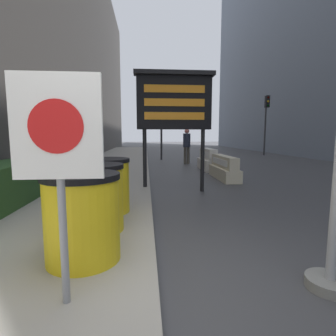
{
  "coord_description": "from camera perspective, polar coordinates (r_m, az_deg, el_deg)",
  "views": [
    {
      "loc": [
        -0.1,
        -2.2,
        1.46
      ],
      "look_at": [
        0.71,
        7.4,
        0.27
      ],
      "focal_mm": 28.0,
      "sensor_mm": 36.0,
      "label": 1
    }
  ],
  "objects": [
    {
      "name": "ground_plane",
      "position": [
        2.65,
        -2.09,
        -26.51
      ],
      "size": [
        120.0,
        120.0,
        0.0
      ],
      "primitive_type": "plane",
      "color": "#3F3F42"
    },
    {
      "name": "barrel_drum_foreground",
      "position": [
        2.94,
        -18.1,
        -10.11
      ],
      "size": [
        0.8,
        0.8,
        0.93
      ],
      "color": "yellow",
      "rests_on": "sidewalk_left"
    },
    {
      "name": "barrel_drum_middle",
      "position": [
        3.78,
        -15.57,
        -6.18
      ],
      "size": [
        0.8,
        0.8,
        0.93
      ],
      "color": "yellow",
      "rests_on": "sidewalk_left"
    },
    {
      "name": "barrel_drum_back",
      "position": [
        4.63,
        -13.21,
        -3.68
      ],
      "size": [
        0.8,
        0.8,
        0.93
      ],
      "color": "yellow",
      "rests_on": "sidewalk_left"
    },
    {
      "name": "warning_sign",
      "position": [
        2.09,
        -22.82,
        4.66
      ],
      "size": [
        0.65,
        0.08,
        1.77
      ],
      "color": "gray",
      "rests_on": "sidewalk_left"
    },
    {
      "name": "message_board",
      "position": [
        6.78,
        1.34,
        13.96
      ],
      "size": [
        2.0,
        0.36,
        3.03
      ],
      "color": "black",
      "rests_on": "ground_plane"
    },
    {
      "name": "jersey_barrier_cream",
      "position": [
        9.08,
        12.12,
        -0.15
      ],
      "size": [
        0.52,
        2.1,
        0.78
      ],
      "color": "beige",
      "rests_on": "ground_plane"
    },
    {
      "name": "jersey_barrier_white",
      "position": [
        11.32,
        8.69,
        1.63
      ],
      "size": [
        0.56,
        1.87,
        0.91
      ],
      "color": "silver",
      "rests_on": "ground_plane"
    },
    {
      "name": "traffic_cone_near",
      "position": [
        13.27,
        7.68,
        1.87
      ],
      "size": [
        0.31,
        0.31,
        0.56
      ],
      "color": "black",
      "rests_on": "ground_plane"
    },
    {
      "name": "traffic_light_near_curb",
      "position": [
        15.96,
        -1.45,
        13.59
      ],
      "size": [
        0.28,
        0.44,
        4.55
      ],
      "color": "#2D2D30",
      "rests_on": "ground_plane"
    },
    {
      "name": "traffic_light_far_side",
      "position": [
        20.71,
        20.62,
        11.2
      ],
      "size": [
        0.28,
        0.45,
        4.31
      ],
      "color": "#2D2D30",
      "rests_on": "ground_plane"
    },
    {
      "name": "pedestrian_worker",
      "position": [
        13.5,
        4.11,
        5.38
      ],
      "size": [
        0.43,
        0.54,
        1.81
      ],
      "rotation": [
        0.0,
        0.0,
        4.36
      ],
      "color": "#514C42",
      "rests_on": "ground_plane"
    },
    {
      "name": "steel_pole_right",
      "position": [
        2.91,
        32.64,
        -7.96
      ],
      "size": [
        0.44,
        0.44,
        2.73
      ],
      "color": "gray",
      "rests_on": "ground_plane"
    }
  ]
}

